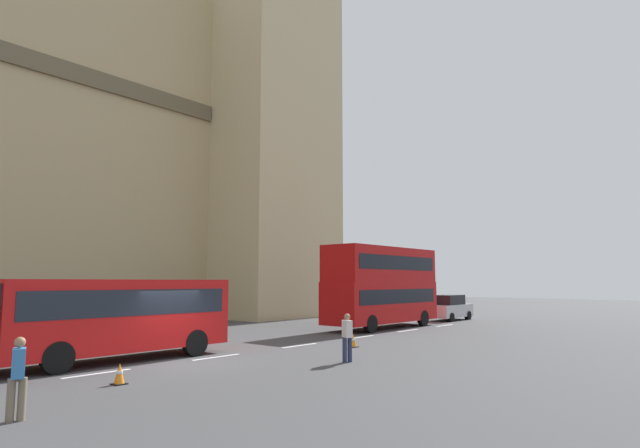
{
  "coord_description": "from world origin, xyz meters",
  "views": [
    {
      "loc": [
        -10.98,
        -15.8,
        2.83
      ],
      "look_at": [
        12.57,
        4.26,
        6.28
      ],
      "focal_mm": 28.98,
      "sensor_mm": 36.0,
      "label": 1
    }
  ],
  "objects_px": {
    "double_decker_bus": "(382,284)",
    "pedestrian_by_kerb": "(347,336)",
    "pedestrian_near_cones": "(18,375)",
    "traffic_cone_middle": "(353,341)",
    "sedan_lead": "(449,308)",
    "traffic_cone_west": "(120,374)"
  },
  "relations": [
    {
      "from": "double_decker_bus",
      "to": "pedestrian_by_kerb",
      "type": "relative_size",
      "value": 5.42
    },
    {
      "from": "traffic_cone_west",
      "to": "double_decker_bus",
      "type": "bearing_deg",
      "value": 11.9
    },
    {
      "from": "sedan_lead",
      "to": "traffic_cone_middle",
      "type": "xyz_separation_m",
      "value": [
        -17.15,
        -4.02,
        -0.63
      ]
    },
    {
      "from": "sedan_lead",
      "to": "traffic_cone_west",
      "type": "relative_size",
      "value": 7.59
    },
    {
      "from": "sedan_lead",
      "to": "traffic_cone_west",
      "type": "height_order",
      "value": "sedan_lead"
    },
    {
      "from": "sedan_lead",
      "to": "traffic_cone_west",
      "type": "distance_m",
      "value": 28.17
    },
    {
      "from": "double_decker_bus",
      "to": "pedestrian_by_kerb",
      "type": "xyz_separation_m",
      "value": [
        -12.02,
        -6.46,
        -1.8
      ]
    },
    {
      "from": "sedan_lead",
      "to": "pedestrian_near_cones",
      "type": "relative_size",
      "value": 2.6
    },
    {
      "from": "traffic_cone_middle",
      "to": "pedestrian_near_cones",
      "type": "distance_m",
      "value": 14.18
    },
    {
      "from": "pedestrian_near_cones",
      "to": "pedestrian_by_kerb",
      "type": "relative_size",
      "value": 1.0
    },
    {
      "from": "traffic_cone_west",
      "to": "traffic_cone_middle",
      "type": "distance_m",
      "value": 10.73
    },
    {
      "from": "pedestrian_near_cones",
      "to": "traffic_cone_middle",
      "type": "bearing_deg",
      "value": 7.71
    },
    {
      "from": "double_decker_bus",
      "to": "pedestrian_by_kerb",
      "type": "bearing_deg",
      "value": -151.76
    },
    {
      "from": "traffic_cone_middle",
      "to": "double_decker_bus",
      "type": "bearing_deg",
      "value": 25.76
    },
    {
      "from": "sedan_lead",
      "to": "pedestrian_by_kerb",
      "type": "bearing_deg",
      "value": -162.88
    },
    {
      "from": "sedan_lead",
      "to": "traffic_cone_west",
      "type": "bearing_deg",
      "value": -171.92
    },
    {
      "from": "double_decker_bus",
      "to": "pedestrian_near_cones",
      "type": "distance_m",
      "value": 23.43
    },
    {
      "from": "pedestrian_by_kerb",
      "to": "traffic_cone_west",
      "type": "bearing_deg",
      "value": 161.7
    },
    {
      "from": "pedestrian_near_cones",
      "to": "traffic_cone_west",
      "type": "bearing_deg",
      "value": 30.66
    },
    {
      "from": "sedan_lead",
      "to": "traffic_cone_middle",
      "type": "bearing_deg",
      "value": -166.81
    },
    {
      "from": "traffic_cone_west",
      "to": "pedestrian_by_kerb",
      "type": "bearing_deg",
      "value": -18.3
    },
    {
      "from": "traffic_cone_west",
      "to": "pedestrian_near_cones",
      "type": "distance_m",
      "value": 3.9
    }
  ]
}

